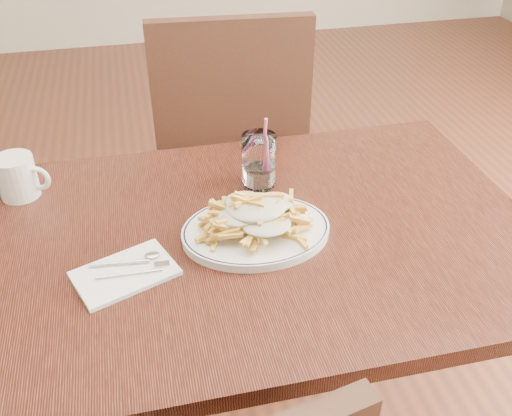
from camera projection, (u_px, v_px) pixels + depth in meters
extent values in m
cube|color=black|center=(258.00, 237.00, 1.24)|extent=(1.20, 0.80, 0.04)
cylinder|color=black|center=(43.00, 294.00, 1.63)|extent=(0.05, 0.05, 0.71)
cylinder|color=black|center=(400.00, 240.00, 1.83)|extent=(0.05, 0.05, 0.71)
cube|color=black|center=(227.00, 152.00, 2.04)|extent=(0.51, 0.51, 0.05)
cube|color=black|center=(232.00, 105.00, 1.70)|extent=(0.48, 0.08, 0.52)
cylinder|color=black|center=(272.00, 178.00, 2.37)|extent=(0.04, 0.04, 0.46)
cylinder|color=black|center=(174.00, 186.00, 2.32)|extent=(0.04, 0.04, 0.46)
cylinder|color=black|center=(292.00, 237.00, 2.05)|extent=(0.04, 0.04, 0.46)
cylinder|color=black|center=(178.00, 248.00, 2.00)|extent=(0.04, 0.04, 0.46)
torus|color=black|center=(256.00, 229.00, 1.20)|extent=(0.33, 0.33, 0.01)
ellipsoid|color=beige|center=(256.00, 206.00, 1.17)|extent=(0.21, 0.19, 0.03)
cube|color=white|center=(125.00, 273.00, 1.10)|extent=(0.22, 0.18, 0.01)
cylinder|color=white|center=(259.00, 161.00, 1.34)|extent=(0.08, 0.08, 0.13)
cylinder|color=white|center=(259.00, 175.00, 1.36)|extent=(0.07, 0.07, 0.05)
cylinder|color=#FF6195|center=(264.00, 149.00, 1.33)|extent=(0.01, 0.04, 0.17)
cylinder|color=white|center=(17.00, 177.00, 1.31)|extent=(0.09, 0.09, 0.10)
torus|color=white|center=(38.00, 178.00, 1.30)|extent=(0.06, 0.03, 0.06)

